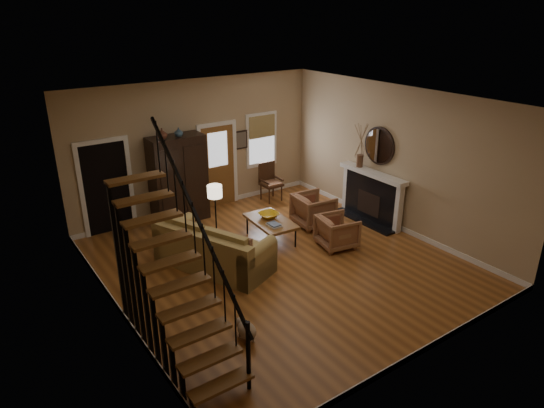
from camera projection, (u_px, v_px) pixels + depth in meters
room at (216, 174)px, 10.43m from camera, size 7.00×7.33×3.30m
staircase at (173, 256)px, 6.82m from camera, size 0.94×2.80×3.20m
fireplace at (373, 191)px, 11.64m from camera, size 0.33×1.95×2.30m
armoire at (178, 179)px, 11.51m from camera, size 1.30×0.60×2.10m
vase_a at (162, 134)px, 10.80m from camera, size 0.24×0.24×0.25m
vase_b at (179, 132)px, 11.02m from camera, size 0.20×0.20×0.21m
sofa at (214, 247)px, 9.61m from camera, size 1.85×2.55×0.87m
coffee_table at (271, 230)px, 10.77m from camera, size 0.85×1.34×0.49m
bowl at (269, 215)px, 10.80m from camera, size 0.44×0.44×0.11m
books at (274, 225)px, 10.38m from camera, size 0.24×0.32×0.06m
armchair_left at (337, 232)px, 10.45m from camera, size 0.91×0.89×0.71m
armchair_right at (313, 210)px, 11.47m from camera, size 0.93×0.91×0.78m
floor_lamp at (216, 216)px, 10.40m from camera, size 0.32×0.32×1.38m
side_chair at (271, 182)px, 12.91m from camera, size 0.54×0.54×1.02m
dog at (247, 331)px, 7.56m from camera, size 0.27×0.44×0.32m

